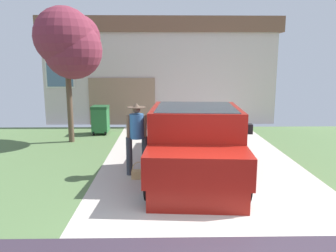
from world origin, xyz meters
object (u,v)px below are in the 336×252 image
at_px(front_yard_tree, 70,42).
at_px(wheeled_trash_bin, 100,119).
at_px(pickup_truck, 195,143).
at_px(person_with_hat, 137,134).
at_px(house_with_garage, 161,70).
at_px(handbag, 139,174).

height_order(front_yard_tree, wheeled_trash_bin, front_yard_tree).
bearing_deg(pickup_truck, person_with_hat, 6.46).
height_order(person_with_hat, house_with_garage, house_with_garage).
bearing_deg(handbag, wheeled_trash_bin, 109.80).
relative_size(pickup_truck, front_yard_tree, 1.29).
bearing_deg(handbag, front_yard_tree, 123.83).
bearing_deg(handbag, pickup_truck, 14.92).
xyz_separation_m(handbag, house_with_garage, (0.48, 9.76, 2.21)).
relative_size(handbag, house_with_garage, 0.04).
relative_size(house_with_garage, wheeled_trash_bin, 9.78).
relative_size(pickup_truck, house_with_garage, 0.54).
bearing_deg(wheeled_trash_bin, pickup_truck, -56.09).
bearing_deg(pickup_truck, handbag, 19.09).
relative_size(handbag, wheeled_trash_bin, 0.37).
relative_size(front_yard_tree, wheeled_trash_bin, 4.10).
height_order(person_with_hat, wheeled_trash_bin, person_with_hat).
relative_size(pickup_truck, person_with_hat, 3.27).
bearing_deg(house_with_garage, pickup_truck, -84.85).
xyz_separation_m(pickup_truck, wheeled_trash_bin, (-3.12, 4.64, -0.17)).
height_order(pickup_truck, wheeled_trash_bin, pickup_truck).
distance_m(pickup_truck, handbag, 1.51).
distance_m(person_with_hat, front_yard_tree, 4.64).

